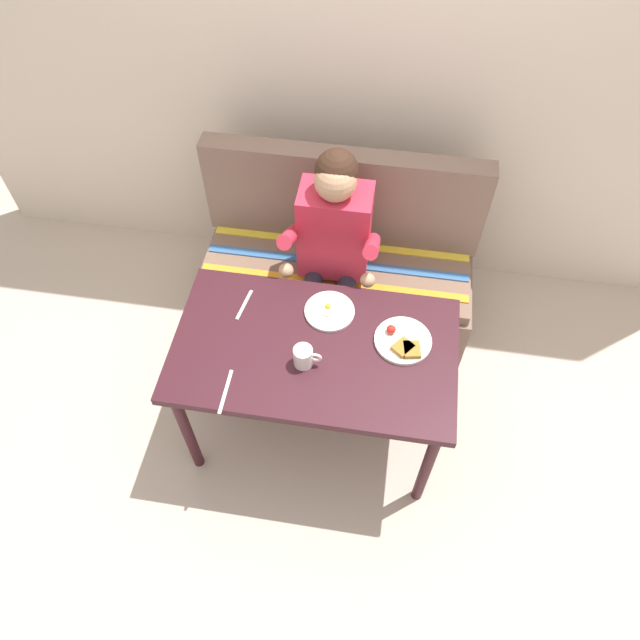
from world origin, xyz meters
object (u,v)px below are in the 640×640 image
(person, at_px, (333,244))
(plate_breakfast, at_px, (404,342))
(coffee_mug, at_px, (304,356))
(couch, at_px, (337,273))
(knife, at_px, (226,391))
(table, at_px, (315,358))
(fork, at_px, (244,305))
(plate_eggs, at_px, (329,311))

(person, relative_size, plate_breakfast, 4.99)
(coffee_mug, bearing_deg, couch, 87.99)
(couch, distance_m, coffee_mug, 0.96)
(coffee_mug, xyz_separation_m, knife, (-0.29, -0.18, -0.05))
(table, xyz_separation_m, coffee_mug, (-0.03, -0.08, 0.13))
(table, bearing_deg, couch, 90.00)
(person, height_order, fork, person)
(person, bearing_deg, table, -89.16)
(plate_eggs, bearing_deg, person, 96.33)
(person, distance_m, plate_eggs, 0.40)
(couch, relative_size, plate_breakfast, 5.92)
(couch, bearing_deg, fork, -120.02)
(knife, bearing_deg, table, 40.24)
(plate_eggs, distance_m, knife, 0.58)
(table, distance_m, fork, 0.39)
(coffee_mug, bearing_deg, plate_breakfast, 22.10)
(fork, height_order, knife, same)
(knife, bearing_deg, person, 70.28)
(coffee_mug, relative_size, fork, 0.69)
(plate_breakfast, relative_size, fork, 1.43)
(plate_breakfast, height_order, fork, plate_breakfast)
(person, distance_m, plate_breakfast, 0.64)
(table, xyz_separation_m, couch, (0.00, 0.76, -0.32))
(coffee_mug, height_order, knife, coffee_mug)
(couch, distance_m, person, 0.45)
(person, distance_m, knife, 0.91)
(person, xyz_separation_m, coffee_mug, (-0.02, -0.67, 0.04))
(fork, bearing_deg, knife, -77.21)
(table, relative_size, person, 0.99)
(plate_eggs, distance_m, fork, 0.38)
(couch, distance_m, plate_breakfast, 0.88)
(table, distance_m, person, 0.60)
(table, height_order, couch, couch)
(table, bearing_deg, fork, 153.35)
(person, bearing_deg, couch, 87.18)
(couch, bearing_deg, person, -92.82)
(knife, bearing_deg, fork, 93.51)
(couch, bearing_deg, plate_eggs, -86.45)
(coffee_mug, bearing_deg, knife, -147.48)
(table, xyz_separation_m, plate_breakfast, (0.37, 0.08, 0.10))
(person, xyz_separation_m, fork, (-0.33, -0.42, -0.01))
(table, distance_m, plate_eggs, 0.21)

